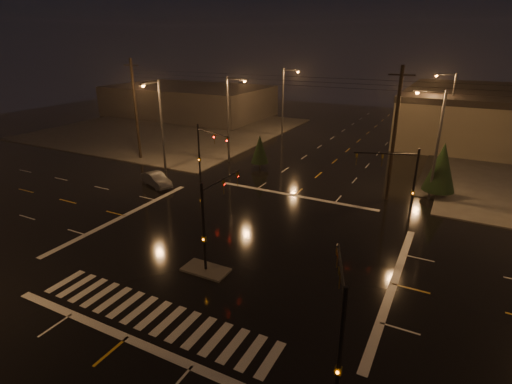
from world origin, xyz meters
TOP-DOWN VIEW (x-y plane):
  - ground at (0.00, 0.00)m, footprint 140.00×140.00m
  - sidewalk_nw at (-30.00, 30.00)m, footprint 36.00×36.00m
  - median_island at (0.00, -4.00)m, footprint 3.00×1.60m
  - crosswalk at (0.00, -9.00)m, footprint 15.00×2.60m
  - stop_bar_near at (0.00, -11.00)m, footprint 16.00×0.50m
  - stop_bar_far at (0.00, 11.00)m, footprint 16.00×0.50m
  - commercial_block at (-35.00, 42.00)m, footprint 30.00×18.00m
  - signal_mast_median at (0.00, -3.07)m, footprint 0.25×4.59m
  - signal_mast_ne at (9.50, 10.14)m, footprint 4.84×1.86m
  - signal_mast_nw at (-9.50, 10.14)m, footprint 4.84×1.86m
  - signal_mast_se at (10.23, -9.75)m, footprint 1.55×3.87m
  - streetlight_1 at (-11.18, 18.00)m, footprint 2.77×0.32m
  - streetlight_2 at (-11.18, 34.00)m, footprint 2.77×0.32m
  - streetlight_3 at (11.18, 16.00)m, footprint 2.77×0.32m
  - streetlight_4 at (11.18, 36.00)m, footprint 2.77×0.32m
  - streetlight_5 at (-16.00, 11.18)m, footprint 0.32×2.77m
  - utility_pole_0 at (-22.00, 14.00)m, footprint 2.20×0.32m
  - utility_pole_1 at (8.00, 14.00)m, footprint 2.20×0.32m
  - conifer_0 at (12.10, 16.85)m, footprint 2.92×2.92m
  - conifer_3 at (-6.86, 17.20)m, footprint 2.04×2.04m
  - car_crossing at (-13.46, 7.05)m, footprint 4.39×2.89m

SIDE VIEW (x-z plane):
  - ground at x=0.00m, z-range 0.00..0.00m
  - crosswalk at x=0.00m, z-range 0.00..0.01m
  - stop_bar_near at x=0.00m, z-range 0.00..0.01m
  - stop_bar_far at x=0.00m, z-range 0.00..0.01m
  - sidewalk_nw at x=-30.00m, z-range 0.00..0.12m
  - median_island at x=0.00m, z-range 0.00..0.15m
  - car_crossing at x=-13.46m, z-range 0.00..1.37m
  - conifer_3 at x=-6.86m, z-range 0.35..4.24m
  - commercial_block at x=-35.00m, z-range 0.00..5.60m
  - conifer_0 at x=12.10m, z-range 0.35..5.61m
  - signal_mast_se at x=10.23m, z-range 0.71..6.71m
  - signal_mast_median at x=0.00m, z-range 0.75..6.75m
  - signal_mast_ne at x=9.50m, z-range 0.79..6.79m
  - signal_mast_nw at x=-9.50m, z-range 0.79..6.79m
  - streetlight_1 at x=-11.18m, z-range 0.80..10.80m
  - streetlight_2 at x=-11.18m, z-range 0.80..10.80m
  - streetlight_3 at x=11.18m, z-range 0.80..10.80m
  - streetlight_4 at x=11.18m, z-range 0.80..10.80m
  - streetlight_5 at x=-16.00m, z-range 0.80..10.80m
  - utility_pole_0 at x=-22.00m, z-range 0.13..12.13m
  - utility_pole_1 at x=8.00m, z-range 0.13..12.13m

